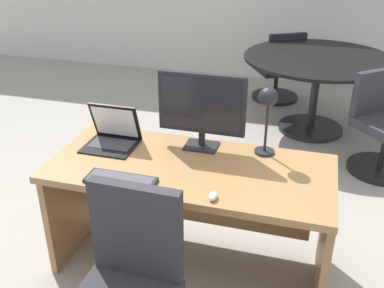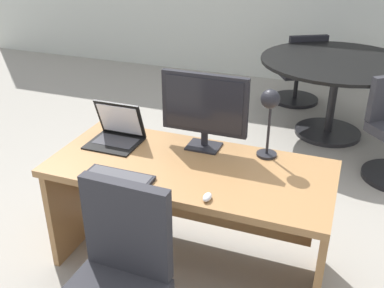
{
  "view_description": "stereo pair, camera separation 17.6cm",
  "coord_description": "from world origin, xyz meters",
  "px_view_note": "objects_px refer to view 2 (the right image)",
  "views": [
    {
      "loc": [
        0.62,
        -2.12,
        1.98
      ],
      "look_at": [
        0.0,
        0.04,
        0.84
      ],
      "focal_mm": 41.68,
      "sensor_mm": 36.0,
      "label": 1
    },
    {
      "loc": [
        0.79,
        -2.06,
        1.98
      ],
      "look_at": [
        0.0,
        0.04,
        0.84
      ],
      "focal_mm": 41.68,
      "sensor_mm": 36.0,
      "label": 2
    }
  ],
  "objects_px": {
    "mouse": "(207,197)",
    "desk_lamp": "(270,108)",
    "meeting_table": "(335,78)",
    "laptop": "(118,129)",
    "monitor": "(204,106)",
    "meeting_chair_far": "(299,76)",
    "keyboard": "(119,177)",
    "desk": "(192,191)"
  },
  "relations": [
    {
      "from": "keyboard",
      "to": "meeting_table",
      "type": "height_order",
      "value": "meeting_table"
    },
    {
      "from": "keyboard",
      "to": "mouse",
      "type": "distance_m",
      "value": 0.51
    },
    {
      "from": "desk_lamp",
      "to": "desk",
      "type": "bearing_deg",
      "value": -151.78
    },
    {
      "from": "laptop",
      "to": "meeting_table",
      "type": "height_order",
      "value": "laptop"
    },
    {
      "from": "laptop",
      "to": "mouse",
      "type": "relative_size",
      "value": 4.2
    },
    {
      "from": "monitor",
      "to": "laptop",
      "type": "height_order",
      "value": "monitor"
    },
    {
      "from": "meeting_table",
      "to": "monitor",
      "type": "bearing_deg",
      "value": -107.08
    },
    {
      "from": "keyboard",
      "to": "meeting_table",
      "type": "xyz_separation_m",
      "value": [
        0.94,
        2.58,
        -0.14
      ]
    },
    {
      "from": "laptop",
      "to": "desk_lamp",
      "type": "height_order",
      "value": "desk_lamp"
    },
    {
      "from": "mouse",
      "to": "desk_lamp",
      "type": "xyz_separation_m",
      "value": [
        0.18,
        0.54,
        0.29
      ]
    },
    {
      "from": "desk",
      "to": "meeting_chair_far",
      "type": "bearing_deg",
      "value": 86.28
    },
    {
      "from": "monitor",
      "to": "desk_lamp",
      "type": "xyz_separation_m",
      "value": [
        0.38,
        0.01,
        0.04
      ]
    },
    {
      "from": "laptop",
      "to": "meeting_chair_far",
      "type": "relative_size",
      "value": 0.37
    },
    {
      "from": "mouse",
      "to": "desk_lamp",
      "type": "distance_m",
      "value": 0.64
    },
    {
      "from": "meeting_table",
      "to": "meeting_chair_far",
      "type": "distance_m",
      "value": 0.93
    },
    {
      "from": "desk_lamp",
      "to": "monitor",
      "type": "bearing_deg",
      "value": -178.97
    },
    {
      "from": "laptop",
      "to": "keyboard",
      "type": "relative_size",
      "value": 0.81
    },
    {
      "from": "desk",
      "to": "desk_lamp",
      "type": "relative_size",
      "value": 3.83
    },
    {
      "from": "desk",
      "to": "keyboard",
      "type": "distance_m",
      "value": 0.49
    },
    {
      "from": "laptop",
      "to": "mouse",
      "type": "bearing_deg",
      "value": -30.43
    },
    {
      "from": "monitor",
      "to": "desk",
      "type": "bearing_deg",
      "value": -90.13
    },
    {
      "from": "monitor",
      "to": "meeting_chair_far",
      "type": "xyz_separation_m",
      "value": [
        0.2,
        2.84,
        -0.66
      ]
    },
    {
      "from": "desk_lamp",
      "to": "meeting_chair_far",
      "type": "bearing_deg",
      "value": 93.74
    },
    {
      "from": "desk_lamp",
      "to": "mouse",
      "type": "bearing_deg",
      "value": -108.1
    },
    {
      "from": "desk_lamp",
      "to": "meeting_table",
      "type": "height_order",
      "value": "desk_lamp"
    },
    {
      "from": "mouse",
      "to": "meeting_table",
      "type": "xyz_separation_m",
      "value": [
        0.43,
        2.61,
        -0.14
      ]
    },
    {
      "from": "desk",
      "to": "monitor",
      "type": "relative_size",
      "value": 3.07
    },
    {
      "from": "monitor",
      "to": "meeting_table",
      "type": "xyz_separation_m",
      "value": [
        0.64,
        2.07,
        -0.4
      ]
    },
    {
      "from": "desk",
      "to": "desk_lamp",
      "type": "xyz_separation_m",
      "value": [
        0.38,
        0.21,
        0.51
      ]
    },
    {
      "from": "desk_lamp",
      "to": "meeting_table",
      "type": "xyz_separation_m",
      "value": [
        0.25,
        2.06,
        -0.44
      ]
    },
    {
      "from": "laptop",
      "to": "meeting_table",
      "type": "relative_size",
      "value": 0.21
    },
    {
      "from": "desk",
      "to": "keyboard",
      "type": "bearing_deg",
      "value": -134.42
    },
    {
      "from": "laptop",
      "to": "meeting_chair_far",
      "type": "height_order",
      "value": "laptop"
    },
    {
      "from": "keyboard",
      "to": "mouse",
      "type": "relative_size",
      "value": 5.17
    },
    {
      "from": "monitor",
      "to": "meeting_chair_far",
      "type": "relative_size",
      "value": 0.62
    },
    {
      "from": "mouse",
      "to": "keyboard",
      "type": "bearing_deg",
      "value": 177.21
    },
    {
      "from": "laptop",
      "to": "meeting_chair_far",
      "type": "bearing_deg",
      "value": 75.95
    },
    {
      "from": "meeting_chair_far",
      "to": "mouse",
      "type": "bearing_deg",
      "value": -89.88
    },
    {
      "from": "keyboard",
      "to": "meeting_chair_far",
      "type": "xyz_separation_m",
      "value": [
        0.51,
        3.36,
        -0.4
      ]
    },
    {
      "from": "keyboard",
      "to": "desk_lamp",
      "type": "relative_size",
      "value": 0.91
    },
    {
      "from": "meeting_table",
      "to": "meeting_chair_far",
      "type": "xyz_separation_m",
      "value": [
        -0.44,
        0.78,
        -0.26
      ]
    },
    {
      "from": "mouse",
      "to": "meeting_table",
      "type": "relative_size",
      "value": 0.05
    }
  ]
}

